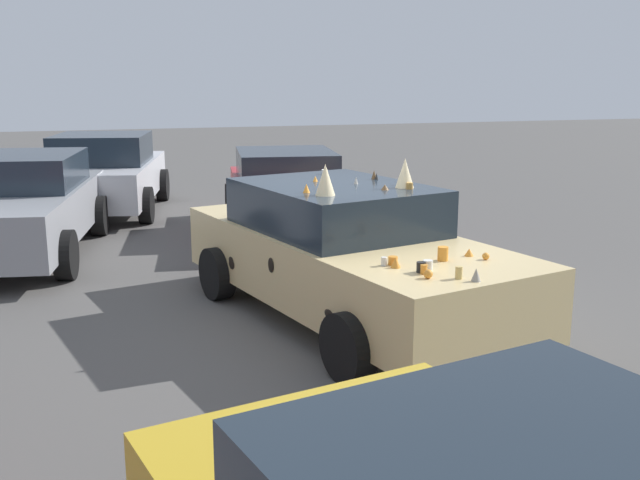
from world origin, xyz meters
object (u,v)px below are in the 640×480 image
at_px(art_car_decorated, 344,253).
at_px(parked_sedan_near_right, 286,191).
at_px(parked_sedan_row_back_far, 20,206).
at_px(parked_sedan_row_back_center, 105,174).

relative_size(art_car_decorated, parked_sedan_near_right, 1.17).
distance_m(art_car_decorated, parked_sedan_near_right, 4.58).
distance_m(parked_sedan_near_right, parked_sedan_row_back_far, 4.13).
bearing_deg(parked_sedan_row_back_center, parked_sedan_row_back_far, 171.30).
bearing_deg(parked_sedan_row_back_center, parked_sedan_near_right, -122.99).
xyz_separation_m(art_car_decorated, parked_sedan_near_right, (4.54, -0.56, -0.04)).
distance_m(parked_sedan_row_back_center, parked_sedan_row_back_far, 3.55).
relative_size(parked_sedan_near_right, parked_sedan_row_back_far, 0.89).
xyz_separation_m(parked_sedan_near_right, parked_sedan_row_back_far, (-0.46, 4.10, 0.04)).
height_order(art_car_decorated, parked_sedan_row_back_center, art_car_decorated).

